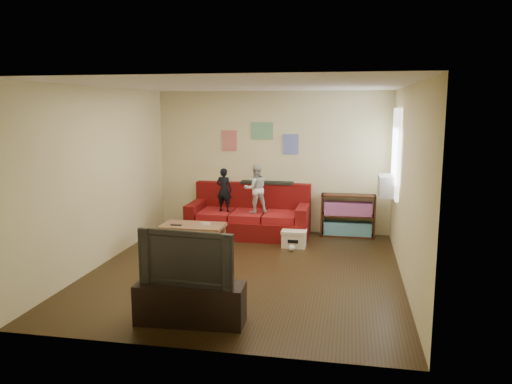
% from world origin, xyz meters
% --- Properties ---
extents(room_shell, '(4.52, 5.02, 2.72)m').
position_xyz_m(room_shell, '(0.00, 0.00, 1.35)').
color(room_shell, '#332310').
rests_on(room_shell, ground).
extents(sofa, '(2.24, 1.03, 0.99)m').
position_xyz_m(sofa, '(-0.36, 2.08, 0.33)').
color(sofa, maroon).
rests_on(sofa, ground).
extents(child_a, '(0.32, 0.24, 0.82)m').
position_xyz_m(child_a, '(-0.81, 1.90, 0.88)').
color(child_a, black).
rests_on(child_a, sofa).
extents(child_b, '(0.54, 0.49, 0.90)m').
position_xyz_m(child_b, '(-0.21, 1.90, 0.92)').
color(child_b, silver).
rests_on(child_b, sofa).
extents(coffee_table, '(1.04, 0.57, 0.47)m').
position_xyz_m(coffee_table, '(-1.07, 0.79, 0.40)').
color(coffee_table, '#936545').
rests_on(coffee_table, ground).
extents(remote, '(0.18, 0.05, 0.02)m').
position_xyz_m(remote, '(-1.32, 0.67, 0.48)').
color(remote, black).
rests_on(remote, coffee_table).
extents(game_controller, '(0.15, 0.06, 0.03)m').
position_xyz_m(game_controller, '(-0.87, 0.84, 0.48)').
color(game_controller, white).
rests_on(game_controller, coffee_table).
extents(bookshelf, '(0.99, 0.30, 0.80)m').
position_xyz_m(bookshelf, '(1.46, 2.30, 0.36)').
color(bookshelf, '#3E1F11').
rests_on(bookshelf, ground).
extents(window, '(0.04, 1.08, 1.48)m').
position_xyz_m(window, '(2.22, 1.65, 1.64)').
color(window, white).
rests_on(window, room_shell).
extents(ac_unit, '(0.28, 0.55, 0.35)m').
position_xyz_m(ac_unit, '(2.10, 1.65, 1.08)').
color(ac_unit, '#B7B2A3').
rests_on(ac_unit, window).
extents(artwork_left, '(0.30, 0.01, 0.40)m').
position_xyz_m(artwork_left, '(-0.85, 2.48, 1.75)').
color(artwork_left, '#D87266').
rests_on(artwork_left, room_shell).
extents(artwork_center, '(0.42, 0.01, 0.32)m').
position_xyz_m(artwork_center, '(-0.20, 2.48, 1.95)').
color(artwork_center, '#72B27F').
rests_on(artwork_center, room_shell).
extents(artwork_right, '(0.30, 0.01, 0.38)m').
position_xyz_m(artwork_right, '(0.35, 2.48, 1.70)').
color(artwork_right, '#727FCC').
rests_on(artwork_right, room_shell).
extents(file_box, '(0.43, 0.32, 0.29)m').
position_xyz_m(file_box, '(0.56, 1.41, 0.15)').
color(file_box, '#FEF0D0').
rests_on(file_box, ground).
extents(tv_stand, '(1.24, 0.46, 0.46)m').
position_xyz_m(tv_stand, '(-0.24, -1.89, 0.23)').
color(tv_stand, black).
rests_on(tv_stand, ground).
extents(television, '(1.11, 0.24, 0.63)m').
position_xyz_m(television, '(-0.24, -1.89, 0.77)').
color(television, black).
rests_on(television, tv_stand).
extents(tissue, '(0.11, 0.11, 0.11)m').
position_xyz_m(tissue, '(0.55, 1.13, 0.06)').
color(tissue, silver).
rests_on(tissue, ground).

